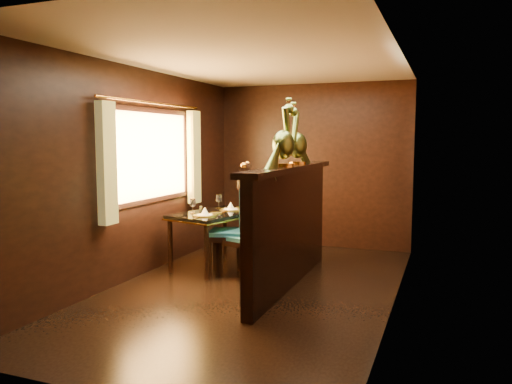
{
  "coord_description": "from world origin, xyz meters",
  "views": [
    {
      "loc": [
        1.96,
        -5.01,
        1.65
      ],
      "look_at": [
        -0.09,
        0.32,
        1.05
      ],
      "focal_mm": 35.0,
      "sensor_mm": 36.0,
      "label": 1
    }
  ],
  "objects_px": {
    "chair_left": "(249,223)",
    "peacock_right": "(298,134)",
    "chair_right": "(239,216)",
    "dining_table": "(216,218)",
    "peacock_left": "(283,132)"
  },
  "relations": [
    {
      "from": "chair_left",
      "to": "peacock_right",
      "type": "bearing_deg",
      "value": 35.99
    },
    {
      "from": "chair_left",
      "to": "chair_right",
      "type": "xyz_separation_m",
      "value": [
        -0.18,
        0.13,
        0.05
      ]
    },
    {
      "from": "dining_table",
      "to": "peacock_right",
      "type": "relative_size",
      "value": 1.92
    },
    {
      "from": "chair_left",
      "to": "peacock_left",
      "type": "xyz_separation_m",
      "value": [
        0.54,
        -0.35,
        1.06
      ]
    },
    {
      "from": "peacock_left",
      "to": "chair_left",
      "type": "bearing_deg",
      "value": 147.02
    },
    {
      "from": "peacock_right",
      "to": "peacock_left",
      "type": "bearing_deg",
      "value": -90.0
    },
    {
      "from": "dining_table",
      "to": "chair_right",
      "type": "xyz_separation_m",
      "value": [
        0.41,
        -0.22,
        0.07
      ]
    },
    {
      "from": "chair_left",
      "to": "chair_right",
      "type": "relative_size",
      "value": 0.93
    },
    {
      "from": "chair_right",
      "to": "peacock_right",
      "type": "distance_m",
      "value": 1.23
    },
    {
      "from": "dining_table",
      "to": "chair_left",
      "type": "distance_m",
      "value": 0.69
    },
    {
      "from": "chair_right",
      "to": "peacock_right",
      "type": "height_order",
      "value": "peacock_right"
    },
    {
      "from": "chair_right",
      "to": "peacock_right",
      "type": "xyz_separation_m",
      "value": [
        0.72,
        0.05,
        0.99
      ]
    },
    {
      "from": "dining_table",
      "to": "peacock_right",
      "type": "distance_m",
      "value": 1.57
    },
    {
      "from": "chair_right",
      "to": "peacock_left",
      "type": "bearing_deg",
      "value": -49.37
    },
    {
      "from": "chair_right",
      "to": "peacock_left",
      "type": "distance_m",
      "value": 1.33
    }
  ]
}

